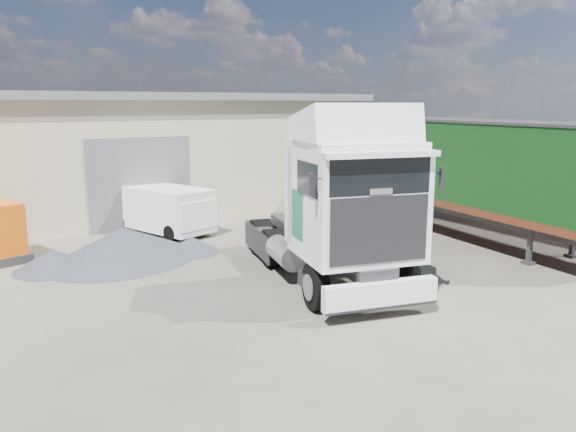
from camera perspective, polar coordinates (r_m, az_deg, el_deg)
ground at (r=14.98m, az=4.41°, el=-7.68°), size 120.00×120.00×0.00m
warehouse at (r=27.66m, az=-26.51°, el=5.59°), size 30.60×12.60×5.42m
brick_boundary_wall at (r=26.66m, az=17.17°, el=3.05°), size 0.35×26.00×2.50m
tractor_unit at (r=14.77m, az=5.37°, el=0.30°), size 4.34×7.67×4.90m
box_trailer at (r=22.01m, az=17.21°, el=4.99°), size 4.01×13.16×4.31m
panel_van at (r=21.86m, az=-12.43°, el=0.66°), size 3.09×4.66×1.77m
gravel_heap at (r=18.42m, az=-16.61°, el=-2.89°), size 7.06×6.70×1.06m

